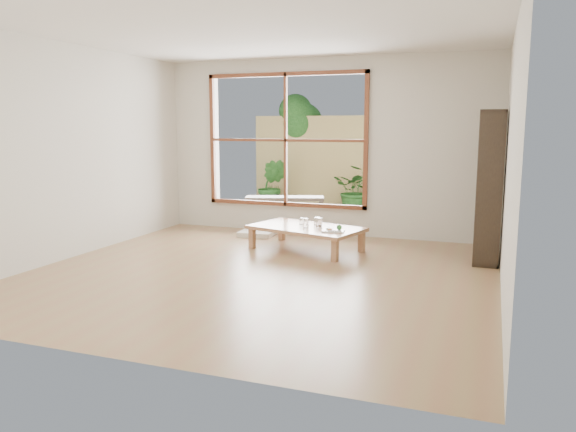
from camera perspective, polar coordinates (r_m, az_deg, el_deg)
name	(u,v)px	position (r m, az deg, el deg)	size (l,w,h in m)	color
ground	(261,273)	(6.27, -2.77, -5.79)	(5.00, 5.00, 0.00)	#9A7A4D
low_table	(306,229)	(7.34, 1.86, -1.36)	(1.60, 1.17, 0.31)	tan
floor_cushion	(258,233)	(8.39, -3.08, -1.72)	(0.49, 0.49, 0.07)	white
bookshelf	(490,187)	(7.10, 19.81, 2.81)	(0.29, 0.81, 1.80)	#31251B
glass_tall	(306,223)	(7.24, 1.84, -0.72)	(0.07, 0.07, 0.12)	silver
glass_mid	(319,222)	(7.36, 3.18, -0.62)	(0.08, 0.08, 0.11)	silver
glass_short	(317,221)	(7.46, 2.97, -0.51)	(0.08, 0.08, 0.10)	silver
glass_small	(302,221)	(7.50, 1.42, -0.52)	(0.07, 0.07, 0.08)	silver
food_tray	(334,230)	(7.01, 4.73, -1.42)	(0.29, 0.23, 0.08)	white
deck	(309,220)	(9.74, 2.11, -0.40)	(2.80, 2.00, 0.05)	#393329
garden_bench	(285,200)	(9.43, -0.34, 1.62)	(1.36, 0.77, 0.41)	#31251B
bamboo_fence	(325,164)	(10.59, 3.82, 5.26)	(2.80, 0.06, 1.80)	#D3BB6C
shrub_right	(357,190)	(10.15, 7.07, 2.65)	(0.82, 0.71, 0.91)	#2F6826
shrub_left	(272,186)	(10.43, -1.62, 3.09)	(0.54, 0.43, 0.98)	#2F6826
garden_tree	(297,125)	(11.06, 0.89, 9.20)	(1.04, 0.85, 2.22)	#4C3D2D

